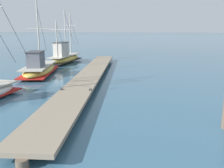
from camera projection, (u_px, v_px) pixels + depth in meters
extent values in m
cube|color=gray|center=(89.00, 75.00, 18.16)|extent=(3.34, 23.54, 0.16)
cylinder|color=brown|center=(22.00, 164.00, 6.79)|extent=(0.36, 0.36, 0.29)
cylinder|color=brown|center=(65.00, 109.00, 11.36)|extent=(0.36, 0.36, 0.29)
cylinder|color=brown|center=(84.00, 86.00, 15.93)|extent=(0.36, 0.36, 0.29)
cylinder|color=brown|center=(94.00, 73.00, 20.49)|extent=(0.36, 0.36, 0.29)
cylinder|color=brown|center=(100.00, 64.00, 25.06)|extent=(0.36, 0.36, 0.29)
cylinder|color=brown|center=(105.00, 59.00, 29.63)|extent=(0.36, 0.36, 0.29)
cube|color=#333338|center=(61.00, 89.00, 13.62)|extent=(0.13, 0.21, 0.08)
cube|color=#333338|center=(90.00, 90.00, 13.51)|extent=(0.13, 0.21, 0.08)
ellipsoid|color=gold|center=(40.00, 70.00, 20.38)|extent=(3.07, 6.60, 0.80)
cube|color=#B2AD9E|center=(39.00, 65.00, 20.30)|extent=(2.72, 5.93, 0.08)
cube|color=#B21E19|center=(40.00, 72.00, 20.42)|extent=(3.07, 6.48, 0.08)
cube|color=#565B66|center=(36.00, 59.00, 19.24)|extent=(1.31, 1.87, 1.14)
cube|color=#3D3D42|center=(35.00, 52.00, 19.10)|extent=(1.41, 2.02, 0.06)
cylinder|color=#B2ADA3|center=(38.00, 33.00, 20.04)|extent=(0.11, 0.11, 5.06)
cylinder|color=#B2ADA3|center=(38.00, 29.00, 19.96)|extent=(1.79, 0.37, 0.06)
cylinder|color=#333338|center=(42.00, 30.00, 21.31)|extent=(0.47, 2.60, 3.74)
cylinder|color=#333338|center=(11.00, 25.00, 15.00)|extent=(0.41, 3.01, 4.32)
ellipsoid|color=gold|center=(65.00, 59.00, 27.13)|extent=(2.30, 6.19, 0.85)
cube|color=#B2AD9E|center=(65.00, 56.00, 27.05)|extent=(2.04, 5.57, 0.08)
cube|color=black|center=(65.00, 61.00, 27.17)|extent=(2.30, 6.07, 0.08)
cube|color=#B7B2A8|center=(61.00, 49.00, 26.02)|extent=(1.15, 1.89, 1.40)
cube|color=#3D3D42|center=(61.00, 42.00, 25.86)|extent=(1.25, 2.04, 0.06)
cylinder|color=#B2ADA3|center=(65.00, 33.00, 26.79)|extent=(0.11, 0.11, 4.82)
cylinder|color=#B2ADA3|center=(65.00, 30.00, 26.72)|extent=(1.50, 0.22, 0.06)
cylinder|color=#333338|center=(70.00, 30.00, 27.97)|extent=(0.29, 2.50, 3.57)
cylinder|color=#B2ADA3|center=(70.00, 33.00, 28.10)|extent=(0.11, 0.11, 4.57)
cylinder|color=#B2ADA3|center=(70.00, 25.00, 27.91)|extent=(1.50, 0.22, 0.06)
cylinder|color=#333338|center=(74.00, 31.00, 29.22)|extent=(0.27, 2.37, 3.38)
cylinder|color=#B2ADA3|center=(57.00, 39.00, 24.92)|extent=(0.11, 0.11, 3.60)
cylinder|color=#B2ADA3|center=(56.00, 30.00, 24.71)|extent=(1.50, 0.22, 0.06)
cylinder|color=#333338|center=(61.00, 37.00, 25.80)|extent=(0.22, 1.87, 2.66)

